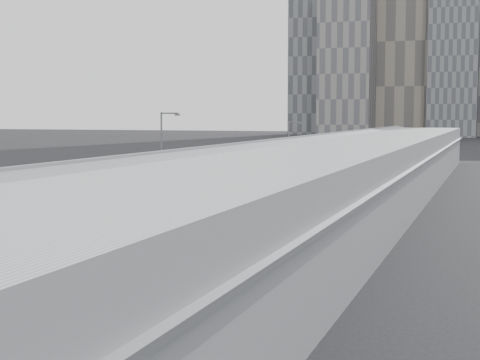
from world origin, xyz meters
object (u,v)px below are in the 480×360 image
at_px(bus_2, 138,225).
at_px(bus_5, 295,176).
at_px(bus_6, 322,167).
at_px(bus_3, 217,202).
at_px(bus_7, 347,162).
at_px(shipping_container, 294,164).
at_px(bus_1, 12,261).
at_px(bus_4, 259,187).
at_px(street_lamp_far, 290,145).
at_px(suv, 330,159).
at_px(street_lamp_near, 163,154).

distance_m(bus_2, bus_5, 43.84).
relative_size(bus_2, bus_6, 0.97).
distance_m(bus_3, bus_5, 29.62).
height_order(bus_7, shipping_container, bus_7).
height_order(bus_1, bus_4, bus_1).
bearing_deg(bus_1, bus_7, 88.61).
height_order(bus_6, street_lamp_far, street_lamp_far).
relative_size(bus_2, shipping_container, 2.39).
bearing_deg(suv, street_lamp_far, -90.30).
height_order(bus_2, shipping_container, bus_2).
distance_m(bus_6, suv, 32.42).
relative_size(bus_4, suv, 2.07).
distance_m(street_lamp_far, suv, 30.74).
bearing_deg(bus_5, bus_4, -92.69).
height_order(bus_4, street_lamp_near, street_lamp_near).
distance_m(street_lamp_far, shipping_container, 11.78).
height_order(bus_5, shipping_container, bus_5).
distance_m(bus_3, suv, 77.39).
bearing_deg(bus_1, bus_5, 89.27).
bearing_deg(bus_4, shipping_container, 104.60).
bearing_deg(bus_6, bus_1, -90.48).
height_order(bus_5, bus_7, bus_7).
height_order(street_lamp_far, shipping_container, street_lamp_far).
distance_m(bus_4, street_lamp_near, 12.30).
bearing_deg(bus_5, street_lamp_far, 104.21).
height_order(bus_6, shipping_container, bus_6).
bearing_deg(street_lamp_near, bus_2, -70.03).
relative_size(bus_5, bus_7, 0.96).
distance_m(bus_5, bus_6, 15.61).
distance_m(bus_4, bus_5, 15.23).
bearing_deg(bus_2, bus_4, 87.79).
xyz_separation_m(bus_4, bus_5, (-0.12, 15.23, -0.09)).
relative_size(bus_3, bus_5, 1.04).
height_order(bus_2, bus_4, bus_4).
xyz_separation_m(bus_6, suv, (-5.81, 31.88, -0.73)).
height_order(bus_1, bus_7, bus_1).
bearing_deg(street_lamp_far, bus_5, -72.65).
height_order(bus_2, suv, bus_2).
bearing_deg(bus_5, bus_3, -91.62).
height_order(bus_3, bus_7, bus_7).
xyz_separation_m(bus_3, bus_4, (-0.66, 14.39, 0.02)).
bearing_deg(bus_3, bus_6, 87.11).
bearing_deg(bus_3, bus_7, 86.03).
xyz_separation_m(bus_5, shipping_container, (-7.60, 27.99, -0.33)).
distance_m(bus_4, street_lamp_far, 32.86).
bearing_deg(street_lamp_near, bus_4, 54.68).
distance_m(bus_5, street_lamp_near, 25.93).
bearing_deg(bus_7, shipping_container, -169.51).
relative_size(bus_1, bus_5, 1.09).
bearing_deg(bus_4, bus_6, 94.63).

